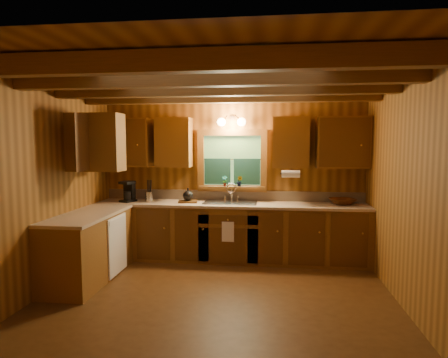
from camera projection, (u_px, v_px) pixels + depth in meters
The scene contains 20 objects.
room at pixel (215, 190), 4.41m from camera, with size 4.20×4.20×4.20m.
ceiling_beams at pixel (215, 84), 4.30m from camera, with size 4.20×2.54×0.18m.
base_cabinets at pixel (195, 236), 5.82m from camera, with size 4.20×2.22×0.86m.
countertop at pixel (196, 207), 5.78m from camera, with size 4.20×2.24×0.04m.
backsplash at pixel (232, 195), 6.30m from camera, with size 4.20×0.02×0.16m, color tan.
dishwasher_panel at pixel (117, 245), 5.34m from camera, with size 0.02×0.60×0.80m, color white.
upper_cabinets at pixel (192, 142), 5.83m from camera, with size 4.19×1.77×0.78m.
window at pixel (232, 162), 6.23m from camera, with size 1.12×0.08×1.00m.
window_sill at pixel (232, 187), 6.22m from camera, with size 1.06×0.14×0.04m, color brown.
wall_sconce at pixel (231, 122), 6.05m from camera, with size 0.45×0.21×0.17m.
paper_towel_roll at pixel (291, 174), 5.80m from camera, with size 0.11×0.11×0.27m, color white.
dish_towel at pixel (228, 232), 5.73m from camera, with size 0.18×0.01×0.30m, color white.
sink at pixel (230, 206), 6.03m from camera, with size 0.82×0.48×0.43m.
coffee_maker at pixel (128, 191), 6.17m from camera, with size 0.18×0.24×0.33m.
utensil_crock at pixel (149, 196), 6.19m from camera, with size 0.12×0.12×0.35m.
cutting_board at pixel (188, 201), 6.09m from camera, with size 0.29×0.21×0.03m, color #512F11.
teakettle at pixel (188, 196), 6.08m from camera, with size 0.16×0.16×0.20m.
wicker_basket at pixel (342, 201), 5.88m from camera, with size 0.38×0.38×0.09m, color #48230C.
potted_plant_left at pixel (225, 181), 6.21m from camera, with size 0.09×0.06×0.17m, color #512F11.
potted_plant_right at pixel (240, 181), 6.18m from camera, with size 0.09×0.07×0.17m, color #512F11.
Camera 1 is at (0.63, -4.33, 1.83)m, focal length 31.02 mm.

